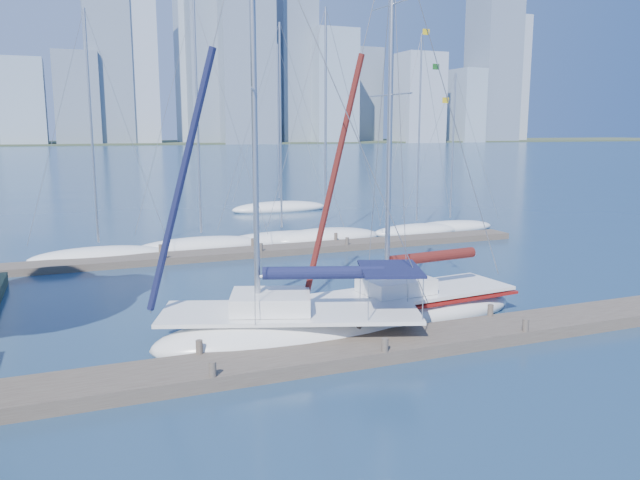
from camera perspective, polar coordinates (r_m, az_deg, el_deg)
name	(u,v)px	position (r m, az deg, el deg)	size (l,w,h in m)	color
ground	(371,355)	(19.22, 4.66, -10.40)	(700.00, 700.00, 0.00)	#172F4B
near_dock	(371,348)	(19.15, 4.67, -9.83)	(26.00, 2.00, 0.40)	#463B33
far_dock	(275,250)	(34.28, -4.18, -0.95)	(30.00, 1.80, 0.36)	#463B33
far_shore	(88,143)	(336.28, -20.46, 8.27)	(800.00, 100.00, 1.50)	#38472D
sailboat_navy	(290,310)	(19.92, -2.74, -6.38)	(9.26, 5.62, 14.06)	white
sailboat_maroon	(409,288)	(22.67, 8.14, -4.34)	(8.61, 3.54, 14.06)	white
bg_boat_0	(99,255)	(34.39, -19.52, -1.34)	(7.29, 3.57, 12.88)	white
bg_boat_1	(202,245)	(35.81, -10.76, -0.48)	(7.79, 4.84, 13.81)	white
bg_boat_2	(282,239)	(37.34, -3.51, 0.08)	(7.87, 3.76, 13.03)	white
bg_boat_3	(325,237)	(37.81, 0.49, 0.29)	(7.34, 3.60, 14.00)	white
bg_boat_4	(416,230)	(41.10, 8.81, 0.90)	(6.40, 3.16, 12.89)	white
bg_boat_5	(450,227)	(42.99, 11.79, 1.16)	(6.83, 3.98, 10.62)	white
bg_boat_7	(279,208)	(52.33, -3.73, 2.98)	(8.29, 3.05, 13.86)	white
skyline	(140,66)	(309.33, -16.10, 15.07)	(503.29, 51.31, 112.33)	#7E8EA2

